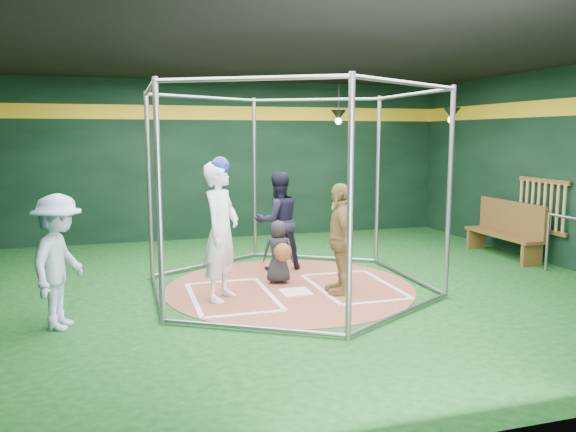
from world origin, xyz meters
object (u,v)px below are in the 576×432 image
object	(u,v)px
batter_figure	(221,230)
dugout_bench	(507,228)
umpire	(278,221)
visitor_leopard	(340,239)

from	to	relation	value
batter_figure	dugout_bench	world-z (taller)	batter_figure
batter_figure	dugout_bench	distance (m)	5.90
umpire	visitor_leopard	bearing A→B (deg)	98.57
batter_figure	visitor_leopard	xyz separation A→B (m)	(1.71, -0.18, -0.18)
umpire	dugout_bench	bearing A→B (deg)	170.11
umpire	dugout_bench	xyz separation A→B (m)	(4.50, -0.21, -0.31)
batter_figure	visitor_leopard	bearing A→B (deg)	-6.05
batter_figure	visitor_leopard	size ratio (longest dim) A/B	1.24
dugout_bench	umpire	bearing A→B (deg)	177.30
visitor_leopard	dugout_bench	world-z (taller)	visitor_leopard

